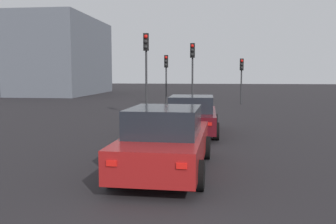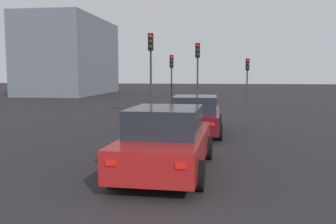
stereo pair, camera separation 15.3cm
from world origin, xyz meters
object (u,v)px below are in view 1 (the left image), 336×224
(car_maroon_lead, at_px, (192,115))
(traffic_light_far_right, at_px, (166,69))
(traffic_light_far_left, at_px, (146,58))
(car_red_second, at_px, (166,141))
(traffic_light_near_left, at_px, (242,71))
(traffic_light_near_right, at_px, (192,63))

(car_maroon_lead, relative_size, traffic_light_far_right, 1.24)
(car_maroon_lead, distance_m, traffic_light_far_left, 6.09)
(car_maroon_lead, bearing_deg, traffic_light_far_right, 11.07)
(car_maroon_lead, height_order, traffic_light_far_right, traffic_light_far_right)
(car_red_second, xyz_separation_m, traffic_light_far_left, (10.71, 2.36, 2.44))
(traffic_light_near_left, height_order, traffic_light_far_left, traffic_light_far_left)
(car_maroon_lead, relative_size, car_red_second, 0.97)
(traffic_light_far_right, bearing_deg, car_maroon_lead, 7.91)
(traffic_light_near_left, xyz_separation_m, traffic_light_far_left, (-9.62, 5.70, 0.67))
(car_red_second, bearing_deg, traffic_light_near_right, 2.50)
(car_maroon_lead, bearing_deg, traffic_light_near_left, -12.27)
(traffic_light_far_right, bearing_deg, traffic_light_near_left, 107.47)
(car_red_second, relative_size, traffic_light_far_right, 1.28)
(car_maroon_lead, xyz_separation_m, traffic_light_near_right, (8.92, 0.45, 2.32))
(traffic_light_far_left, xyz_separation_m, traffic_light_far_right, (7.47, -0.15, -0.53))
(car_maroon_lead, distance_m, traffic_light_far_right, 12.76)
(car_red_second, height_order, traffic_light_near_right, traffic_light_near_right)
(car_red_second, xyz_separation_m, traffic_light_near_right, (14.75, 0.13, 2.29))
(car_red_second, distance_m, traffic_light_near_right, 14.93)
(traffic_light_near_left, relative_size, traffic_light_far_left, 0.78)
(traffic_light_near_left, bearing_deg, traffic_light_near_right, -31.86)
(traffic_light_near_left, height_order, traffic_light_near_right, traffic_light_near_right)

